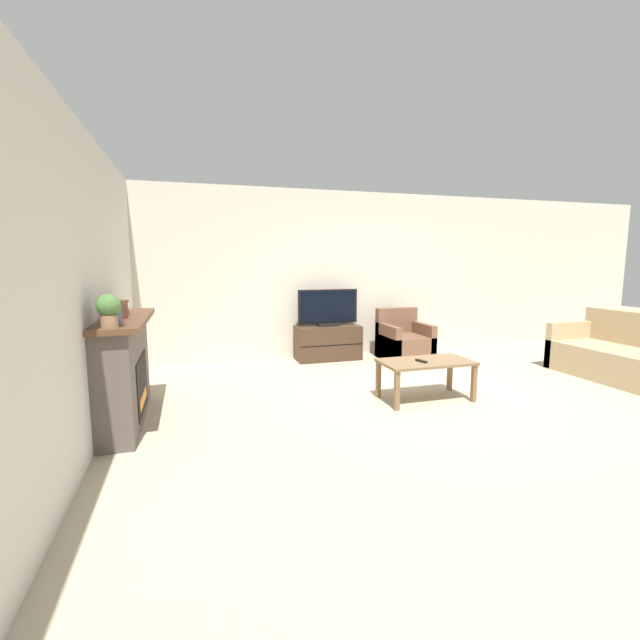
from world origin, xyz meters
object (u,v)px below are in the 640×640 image
object	(u,v)px
fireplace	(124,370)
mantel_vase_centre_left	(120,310)
coffee_table	(426,366)
mantel_vase_left	(113,311)
remote	(421,361)
tv_stand	(328,343)
potted_plant	(109,309)
armchair	(404,343)
tv	(328,309)
couch	(639,361)
mantel_clock	(125,308)

from	to	relation	value
fireplace	mantel_vase_centre_left	distance (m)	0.60
mantel_vase_centre_left	coffee_table	bearing A→B (deg)	-1.97
mantel_vase_left	coffee_table	xyz separation A→B (m)	(3.15, 0.25, -0.76)
mantel_vase_centre_left	remote	size ratio (longest dim) A/B	1.20
fireplace	tv_stand	distance (m)	3.40
potted_plant	remote	world-z (taller)	potted_plant
armchair	tv	bearing A→B (deg)	162.93
coffee_table	couch	size ratio (longest dim) A/B	0.50
fireplace	remote	size ratio (longest dim) A/B	10.26
mantel_clock	remote	distance (m)	3.17
fireplace	couch	bearing A→B (deg)	-4.21
tv_stand	coffee_table	xyz separation A→B (m)	(0.44, -2.25, 0.12)
fireplace	mantel_vase_left	distance (m)	0.79
mantel_vase_centre_left	potted_plant	bearing A→B (deg)	-90.00
fireplace	tv	bearing A→B (deg)	36.49
tv_stand	armchair	bearing A→B (deg)	-17.17
mantel_vase_centre_left	remote	bearing A→B (deg)	-2.75
remote	couch	distance (m)	3.08
fireplace	couch	size ratio (longest dim) A/B	0.76
mantel_vase_centre_left	remote	xyz separation A→B (m)	(3.07, -0.15, -0.66)
potted_plant	mantel_vase_left	bearing A→B (deg)	90.00
mantel_vase_left	couch	xyz separation A→B (m)	(6.14, 0.03, -0.87)
mantel_vase_left	tv_stand	xyz separation A→B (m)	(2.71, 2.50, -0.88)
fireplace	tv_stand	bearing A→B (deg)	36.52
tv	armchair	world-z (taller)	tv
coffee_table	tv	bearing A→B (deg)	101.19
mantel_vase_left	tv_stand	bearing A→B (deg)	42.65
potted_plant	coffee_table	bearing A→B (deg)	8.09
mantel_vase_left	mantel_vase_centre_left	distance (m)	0.36
mantel_vase_left	armchair	bearing A→B (deg)	28.86
fireplace	mantel_vase_centre_left	xyz separation A→B (m)	(0.02, -0.12, 0.59)
couch	potted_plant	bearing A→B (deg)	-177.91
remote	tv	bearing A→B (deg)	82.53
remote	coffee_table	bearing A→B (deg)	8.58
mantel_vase_centre_left	tv_stand	size ratio (longest dim) A/B	0.18
mantel_clock	tv	world-z (taller)	mantel_clock
armchair	coffee_table	distance (m)	2.02
potted_plant	couch	bearing A→B (deg)	2.09
mantel_vase_centre_left	couch	distance (m)	6.20
mantel_clock	armchair	distance (m)	4.24
tv_stand	remote	distance (m)	2.32
fireplace	tv_stand	world-z (taller)	fireplace
mantel_vase_centre_left	mantel_clock	xyz separation A→B (m)	(0.00, 0.28, -0.01)
tv_stand	couch	distance (m)	4.22
fireplace	armchair	distance (m)	4.24
mantel_vase_centre_left	tv	world-z (taller)	mantel_vase_centre_left
tv	armchair	distance (m)	1.34
mantel_clock	armchair	xyz separation A→B (m)	(3.88, 1.50, -0.85)
tv	remote	world-z (taller)	tv
tv_stand	coffee_table	bearing A→B (deg)	-78.82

